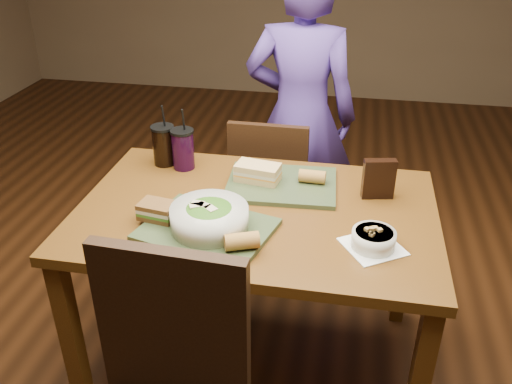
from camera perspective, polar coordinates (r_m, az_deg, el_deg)
ground at (r=2.44m, az=0.00°, el=-17.08°), size 6.00×6.00×0.00m
dining_table at (r=2.02m, az=0.00°, el=-3.99°), size 1.30×0.85×0.75m
chair_far at (r=2.67m, az=1.50°, el=0.23°), size 0.37×0.37×0.85m
diner at (r=2.75m, az=4.70°, el=7.86°), size 0.57×0.39×1.54m
tray_near at (r=1.84m, az=-5.19°, el=-3.96°), size 0.49×0.42×0.02m
tray_far at (r=2.12m, az=2.71°, el=0.80°), size 0.44×0.34×0.02m
salad_bowl at (r=1.81m, az=-4.94°, el=-2.56°), size 0.26×0.26×0.09m
soup_bowl at (r=1.79m, az=12.27°, el=-4.84°), size 0.24×0.24×0.07m
sandwich_near at (r=1.90m, az=-10.32°, el=-1.93°), size 0.14×0.10×0.06m
sandwich_far at (r=2.11m, az=0.19°, el=2.08°), size 0.18×0.12×0.07m
baguette_near at (r=1.71m, az=-1.50°, el=-5.19°), size 0.12×0.09×0.05m
baguette_far at (r=2.11m, az=5.94°, el=1.63°), size 0.10×0.05×0.05m
cup_cola at (r=2.29m, az=-9.70°, el=4.90°), size 0.10×0.10×0.26m
cup_berry at (r=2.25m, az=-7.69°, el=4.53°), size 0.10×0.10×0.26m
chip_bag at (r=2.06m, az=12.79°, el=1.35°), size 0.12×0.06×0.15m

